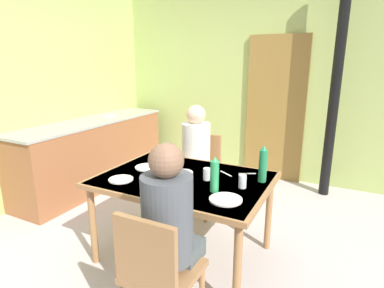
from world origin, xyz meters
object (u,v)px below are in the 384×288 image
Objects in this scene: chair_far_diner at (201,168)px; serving_bowl_center at (183,175)px; chair_near_diner at (157,271)px; person_near_diner at (169,216)px; dining_table at (184,185)px; kitchen_counter at (94,153)px; water_bottle_green_near at (263,165)px; water_bottle_green_far at (215,175)px; person_far_diner at (195,147)px.

chair_far_diner is 5.12× the size of serving_bowl_center.
chair_near_diner is 1.13× the size of person_near_diner.
dining_table is 1.59× the size of chair_near_diner.
kitchen_counter reaches higher than serving_bowl_center.
kitchen_counter is 2.71m from person_near_diner.
water_bottle_green_near is at bearing 142.47° from chair_far_diner.
water_bottle_green_far is at bearing 85.10° from person_near_diner.
water_bottle_green_far is 1.57× the size of serving_bowl_center.
person_far_diner reaches higher than chair_far_diner.
kitchen_counter reaches higher than chair_far_diner.
person_near_diner reaches higher than water_bottle_green_far.
person_near_diner is 2.89× the size of water_bottle_green_far.
dining_table is 1.80× the size of person_near_diner.
dining_table is at bearing -25.69° from kitchen_counter.
chair_far_diner reaches higher than serving_bowl_center.
person_far_diner is at bearing 108.97° from dining_table.
person_near_diner is at bearing 108.70° from chair_far_diner.
kitchen_counter is 2.67× the size of chair_far_diner.
chair_far_diner is 0.31m from person_far_diner.
person_near_diner is at bearing 90.00° from chair_near_diner.
chair_far_diner is 2.95× the size of water_bottle_green_near.
person_far_diner is 1.04m from water_bottle_green_far.
water_bottle_green_near reaches higher than chair_near_diner.
chair_far_diner is 3.26× the size of water_bottle_green_far.
chair_near_diner and chair_far_diner have the same top height.
kitchen_counter is at bearing -1.67° from chair_far_diner.
dining_table is 8.14× the size of serving_bowl_center.
person_near_diner is 0.97m from water_bottle_green_near.
person_near_diner is 4.53× the size of serving_bowl_center.
serving_bowl_center reaches higher than dining_table.
dining_table is 1.80× the size of person_far_diner.
person_far_diner is 2.89× the size of water_bottle_green_far.
serving_bowl_center is (0.00, -0.02, 0.09)m from dining_table.
water_bottle_green_near is (0.84, -0.65, 0.36)m from chair_far_diner.
water_bottle_green_far reaches higher than chair_near_diner.
person_far_diner is (-0.25, 0.72, 0.12)m from dining_table.
chair_near_diner is (2.15, -1.75, 0.05)m from kitchen_counter.
water_bottle_green_far is at bearing -25.40° from kitchen_counter.
water_bottle_green_far is at bearing -127.00° from water_bottle_green_near.
water_bottle_green_near reaches higher than water_bottle_green_far.
person_near_diner is 1.53m from person_far_diner.
dining_table is 0.78m from person_near_diner.
person_far_diner reaches higher than chair_near_diner.
serving_bowl_center is (1.87, -0.92, 0.30)m from kitchen_counter.
person_far_diner is at bearing 108.52° from serving_bowl_center.
kitchen_counter is at bearing 154.31° from dining_table.
water_bottle_green_near reaches higher than dining_table.
dining_table is at bearing 108.49° from chair_near_diner.
serving_bowl_center is at bearing -158.99° from water_bottle_green_near.
serving_bowl_center is at bearing 108.52° from person_far_diner.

